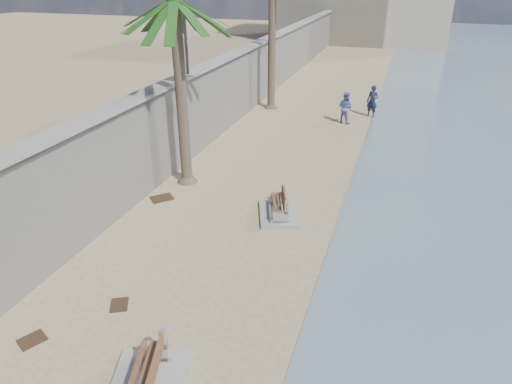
# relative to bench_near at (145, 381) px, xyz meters

# --- Properties ---
(seawall) EXTENTS (0.45, 70.00, 3.50)m
(seawall) POSITION_rel_bench_near_xyz_m (-4.73, 19.97, 1.35)
(seawall) COLOR gray
(seawall) RESTS_ON ground_plane
(wall_cap) EXTENTS (0.80, 70.00, 0.12)m
(wall_cap) POSITION_rel_bench_near_xyz_m (-4.73, 19.97, 3.15)
(wall_cap) COLOR gray
(wall_cap) RESTS_ON seawall
(bench_near) EXTENTS (2.09, 2.55, 0.92)m
(bench_near) POSITION_rel_bench_near_xyz_m (0.00, 0.00, 0.00)
(bench_near) COLOR gray
(bench_near) RESTS_ON ground_plane
(bench_far) EXTENTS (1.84, 2.21, 0.79)m
(bench_far) POSITION_rel_bench_near_xyz_m (0.50, 7.86, -0.06)
(bench_far) COLOR gray
(bench_far) RESTS_ON ground_plane
(palm_mid) EXTENTS (5.00, 5.00, 7.51)m
(palm_mid) POSITION_rel_bench_near_xyz_m (-3.64, 9.34, 6.13)
(palm_mid) COLOR brown
(palm_mid) RESTS_ON ground_plane
(person_a) EXTENTS (0.85, 0.71, 2.02)m
(person_a) POSITION_rel_bench_near_xyz_m (2.38, 20.58, 0.61)
(person_a) COLOR #141E38
(person_a) RESTS_ON ground_plane
(person_b) EXTENTS (1.12, 1.03, 1.88)m
(person_b) POSITION_rel_bench_near_xyz_m (1.10, 18.94, 0.54)
(person_b) COLOR #535CAB
(person_b) RESTS_ON ground_plane
(debris_b) EXTENTS (0.66, 0.71, 0.03)m
(debris_b) POSITION_rel_bench_near_xyz_m (-3.23, 0.50, -0.39)
(debris_b) COLOR #382616
(debris_b) RESTS_ON ground_plane
(debris_c) EXTENTS (0.98, 0.98, 0.03)m
(debris_c) POSITION_rel_bench_near_xyz_m (-3.89, 7.73, -0.39)
(debris_c) COLOR #382616
(debris_c) RESTS_ON ground_plane
(debris_d) EXTENTS (0.62, 0.67, 0.03)m
(debris_d) POSITION_rel_bench_near_xyz_m (-2.03, 2.15, -0.39)
(debris_d) COLOR #382616
(debris_d) RESTS_ON ground_plane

